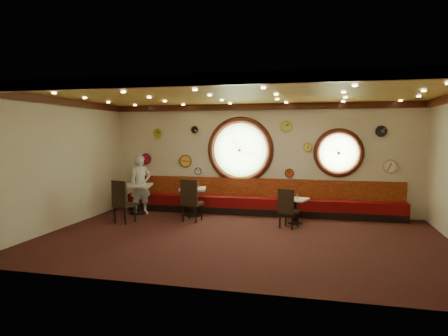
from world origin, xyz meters
The scene contains 43 objects.
floor centered at (0.00, 0.00, 0.00)m, with size 9.00×6.00×0.00m, color black.
ceiling centered at (0.00, 0.00, 3.20)m, with size 9.00×6.00×0.02m, color gold.
wall_back centered at (0.00, 3.00, 1.60)m, with size 9.00×0.02×3.20m, color beige.
wall_front centered at (0.00, -3.00, 1.60)m, with size 9.00×0.02×3.20m, color beige.
wall_left centered at (-4.50, 0.00, 1.60)m, with size 0.02×6.00×3.20m, color beige.
molding_back centered at (0.00, 2.95, 3.11)m, with size 9.00×0.10×0.18m, color #37140A.
molding_front centered at (0.00, -2.95, 3.11)m, with size 9.00×0.10×0.18m, color #37140A.
molding_left centered at (-4.45, 0.00, 3.11)m, with size 0.10×6.00×0.18m, color #37140A.
banquette_base centered at (0.00, 2.72, 0.10)m, with size 8.00×0.55×0.20m, color black.
banquette_seat centered at (0.00, 2.72, 0.35)m, with size 8.00×0.55×0.30m, color #570709.
banquette_back centered at (0.00, 2.94, 0.75)m, with size 8.00×0.10×0.55m, color #640709.
porthole_left_glass centered at (-0.60, 3.00, 1.85)m, with size 1.66×1.66×0.02m, color #9BCC7A.
porthole_left_frame centered at (-0.60, 2.98, 1.85)m, with size 1.98×1.98×0.18m, color #37140A.
porthole_left_ring centered at (-0.60, 2.95, 1.85)m, with size 1.61×1.61×0.03m, color gold.
porthole_right_glass centered at (2.20, 3.00, 1.80)m, with size 1.10×1.10×0.02m, color #9BCC7A.
porthole_right_frame centered at (2.20, 2.98, 1.80)m, with size 1.38×1.38×0.18m, color #37140A.
porthole_right_ring centered at (2.20, 2.95, 1.80)m, with size 1.09×1.09×0.03m, color gold.
wall_clock_0 centered at (-2.00, 2.96, 2.45)m, with size 0.24×0.24×0.03m, color black.
wall_clock_1 centered at (-2.30, 2.96, 1.50)m, with size 0.36×0.36×0.03m, color gold.
wall_clock_2 centered at (3.30, 2.96, 2.40)m, with size 0.28×0.28×0.03m, color black.
wall_clock_3 centered at (0.85, 2.96, 1.20)m, with size 0.24×0.24×0.03m, color red.
wall_clock_4 centered at (0.75, 2.96, 2.55)m, with size 0.30×0.30×0.03m, color #A2C43D.
wall_clock_5 centered at (3.55, 2.96, 1.45)m, with size 0.34×0.34×0.03m, color white.
wall_clock_6 centered at (-3.60, 2.96, 1.55)m, with size 0.32×0.32×0.03m, color red.
wall_clock_7 centered at (-1.90, 2.96, 1.20)m, with size 0.20×0.20×0.03m, color white.
wall_clock_8 centered at (-3.20, 2.96, 2.35)m, with size 0.26×0.26×0.03m, color #82AA22.
wall_clock_9 centered at (1.35, 2.96, 1.95)m, with size 0.22×0.22×0.03m, color #EFE74F.
table_a centered at (-3.46, 2.02, 0.55)m, with size 0.95×0.95×0.87m.
table_b centered at (-1.79, 2.09, 0.51)m, with size 0.88×0.88×0.80m.
table_c centered at (1.08, 1.79, 0.41)m, with size 0.74×0.74×0.66m.
chair_a centered at (-3.29, 0.76, 0.64)m, with size 0.58×0.58×0.70m.
chair_b centered at (-1.61, 1.35, 0.65)m, with size 0.53×0.53×0.70m.
chair_c centered at (0.94, 1.16, 0.57)m, with size 0.54×0.54×0.62m.
condiment_a_salt centered at (-3.55, 2.06, 0.91)m, with size 0.03×0.03×0.09m, color silver.
condiment_b_salt centered at (-1.92, 2.20, 0.85)m, with size 0.03×0.03×0.09m, color silver.
condiment_c_salt centered at (1.02, 1.82, 0.70)m, with size 0.03×0.03×0.09m, color silver.
condiment_a_pepper centered at (-3.44, 2.02, 0.91)m, with size 0.03×0.03×0.09m, color silver.
condiment_b_pepper centered at (-1.79, 2.00, 0.85)m, with size 0.03×0.03×0.09m, color silver.
condiment_c_pepper centered at (1.15, 1.73, 0.71)m, with size 0.04×0.04×0.11m, color silver.
condiment_a_bottle centered at (-3.40, 2.17, 0.95)m, with size 0.05×0.05×0.16m, color gold.
condiment_b_bottle centered at (-1.65, 2.19, 0.88)m, with size 0.05×0.05×0.16m, color orange.
condiment_c_bottle centered at (1.15, 1.83, 0.74)m, with size 0.05×0.05×0.17m, color gold.
waiter centered at (-3.34, 2.00, 0.86)m, with size 0.63×0.41×1.72m, color silver.
Camera 1 is at (1.67, -8.60, 2.32)m, focal length 32.00 mm.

